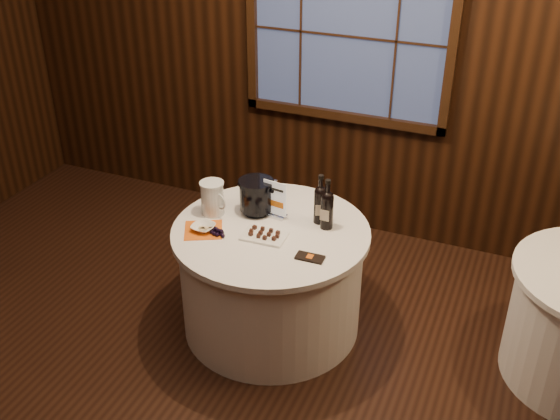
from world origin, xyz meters
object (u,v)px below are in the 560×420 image
at_px(sign_stand, 275,204).
at_px(grape_bunch, 219,231).
at_px(chocolate_box, 310,257).
at_px(main_table, 271,278).
at_px(glass_pitcher, 213,198).
at_px(chocolate_plate, 264,235).
at_px(port_bottle_right, 327,207).
at_px(cracker_bowl, 203,227).
at_px(ice_bucket, 256,196).
at_px(port_bottle_left, 320,202).

xyz_separation_m(sign_stand, grape_bunch, (-0.24, -0.34, -0.07)).
bearing_deg(chocolate_box, sign_stand, 133.86).
distance_m(main_table, chocolate_box, 0.56).
bearing_deg(glass_pitcher, chocolate_box, 5.00).
distance_m(chocolate_plate, chocolate_box, 0.37).
height_order(main_table, port_bottle_right, port_bottle_right).
xyz_separation_m(glass_pitcher, cracker_bowl, (0.04, -0.22, -0.10)).
distance_m(port_bottle_right, ice_bucket, 0.49).
distance_m(main_table, chocolate_plate, 0.41).
distance_m(port_bottle_left, port_bottle_right, 0.08).
distance_m(chocolate_plate, glass_pitcher, 0.47).
relative_size(chocolate_box, grape_bunch, 0.93).
xyz_separation_m(port_bottle_right, ice_bucket, (-0.49, -0.00, -0.02)).
bearing_deg(main_table, ice_bucket, 137.45).
height_order(main_table, ice_bucket, ice_bucket).
relative_size(sign_stand, ice_bucket, 1.13).
distance_m(port_bottle_right, grape_bunch, 0.70).
distance_m(port_bottle_left, glass_pitcher, 0.71).
bearing_deg(main_table, glass_pitcher, 175.09).
bearing_deg(cracker_bowl, main_table, 24.62).
relative_size(sign_stand, port_bottle_left, 0.79).
bearing_deg(ice_bucket, glass_pitcher, -154.69).
bearing_deg(port_bottle_left, grape_bunch, -164.29).
bearing_deg(grape_bunch, main_table, 32.40).
height_order(port_bottle_left, cracker_bowl, port_bottle_left).
distance_m(chocolate_box, glass_pitcher, 0.83).
relative_size(sign_stand, chocolate_box, 1.58).
distance_m(chocolate_box, grape_bunch, 0.63).
bearing_deg(main_table, chocolate_plate, -90.08).
bearing_deg(sign_stand, port_bottle_right, 8.19).
distance_m(sign_stand, chocolate_box, 0.54).
relative_size(main_table, chocolate_plate, 4.52).
distance_m(glass_pitcher, cracker_bowl, 0.24).
height_order(sign_stand, ice_bucket, sign_stand).
relative_size(port_bottle_left, grape_bunch, 1.85).
relative_size(chocolate_box, glass_pitcher, 0.73).
relative_size(main_table, glass_pitcher, 5.52).
height_order(chocolate_plate, glass_pitcher, glass_pitcher).
distance_m(sign_stand, port_bottle_left, 0.30).
height_order(main_table, port_bottle_left, port_bottle_left).
height_order(port_bottle_right, ice_bucket, port_bottle_right).
height_order(chocolate_plate, chocolate_box, chocolate_plate).
relative_size(grape_bunch, glass_pitcher, 0.79).
bearing_deg(cracker_bowl, ice_bucket, 57.30).
bearing_deg(main_table, cracker_bowl, -155.38).
distance_m(main_table, port_bottle_right, 0.64).
distance_m(main_table, ice_bucket, 0.56).
bearing_deg(chocolate_plate, glass_pitcher, 162.15).
relative_size(ice_bucket, chocolate_box, 1.40).
bearing_deg(grape_bunch, chocolate_box, -3.36).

